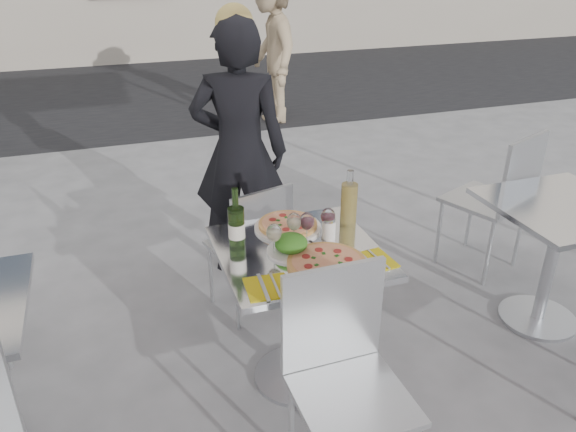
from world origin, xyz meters
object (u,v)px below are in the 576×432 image
object	(u,v)px
pizza_far	(288,225)
salad_plate	(291,245)
wineglass_white_a	(274,234)
woman_diner	(240,152)
wineglass_red_a	(307,222)
main_table	(298,289)
chair_far	(254,241)
chair_near	(343,365)
pedestrian_b	(271,48)
wineglass_white_b	(294,223)
pizza_near	(327,263)
carafe	(349,204)
napkin_left	(268,287)
sugar_shaker	(329,228)
side_table_right	(556,239)
wineglass_red_b	(328,218)
side_chair_rfar	(501,192)
napkin_right	(372,261)
wine_bottle	(236,226)

from	to	relation	value
pizza_far	salad_plate	world-z (taller)	salad_plate
pizza_far	wineglass_white_a	size ratio (longest dim) A/B	2.07
woman_diner	wineglass_red_a	xyz separation A→B (m)	(0.04, -1.10, 0.03)
main_table	woman_diner	size ratio (longest dim) A/B	0.45
chair_far	chair_near	world-z (taller)	chair_near
pizza_far	wineglass_white_a	distance (m)	0.29
main_table	pedestrian_b	size ratio (longest dim) A/B	0.43
pedestrian_b	wineglass_white_b	bearing A→B (deg)	-14.59
chair_near	woman_diner	world-z (taller)	woman_diner
woman_diner	pizza_near	size ratio (longest dim) A/B	4.77
carafe	pizza_near	bearing A→B (deg)	-127.61
woman_diner	wineglass_white_b	bearing A→B (deg)	109.65
woman_diner	napkin_left	bearing A→B (deg)	100.97
chair_near	sugar_shaker	world-z (taller)	chair_near
chair_near	wineglass_white_a	xyz separation A→B (m)	(-0.10, 0.54, 0.31)
side_table_right	sugar_shaker	distance (m)	1.36
pizza_far	chair_near	bearing A→B (deg)	-92.83
chair_far	pedestrian_b	size ratio (longest dim) A/B	0.48
chair_far	wineglass_white_b	world-z (taller)	wineglass_white_b
salad_plate	wineglass_white_b	distance (m)	0.11
wineglass_red_b	salad_plate	bearing A→B (deg)	-162.19
woman_diner	carafe	bearing A→B (deg)	127.08
side_chair_rfar	salad_plate	distance (m)	1.72
wineglass_red_b	napkin_left	distance (m)	0.50
chair_far	carafe	xyz separation A→B (m)	(0.36, -0.45, 0.37)
carafe	wineglass_red_b	distance (m)	0.17
side_table_right	pizza_far	bearing A→B (deg)	171.73
woman_diner	pedestrian_b	world-z (taller)	pedestrian_b
wineglass_red_a	napkin_right	world-z (taller)	wineglass_red_a
wineglass_red_b	wine_bottle	bearing A→B (deg)	173.51
chair_far	pizza_far	xyz separation A→B (m)	(0.07, -0.38, 0.27)
wineglass_red_b	napkin_right	world-z (taller)	wineglass_red_b
pizza_far	carafe	xyz separation A→B (m)	(0.29, -0.07, 0.10)
woman_diner	wineglass_white_a	world-z (taller)	woman_diner
pedestrian_b	salad_plate	world-z (taller)	pedestrian_b
sugar_shaker	side_table_right	bearing A→B (deg)	-2.46
pizza_near	wineglass_red_b	xyz separation A→B (m)	(0.09, 0.22, 0.10)
pedestrian_b	wineglass_white_b	size ratio (longest dim) A/B	11.08
sugar_shaker	wineglass_red_a	bearing A→B (deg)	-173.58
pizza_near	salad_plate	distance (m)	0.19
pedestrian_b	wineglass_white_b	world-z (taller)	pedestrian_b
wineglass_white_b	side_chair_rfar	bearing A→B (deg)	17.96
main_table	wineglass_white_a	world-z (taller)	wineglass_white_a
main_table	wineglass_red_b	distance (m)	0.36
wineglass_red_a	napkin_left	size ratio (longest dim) A/B	0.79
chair_far	sugar_shaker	size ratio (longest dim) A/B	7.80
pizza_far	pedestrian_b	bearing A→B (deg)	73.84
wine_bottle	wineglass_white_b	distance (m)	0.26
carafe	wine_bottle	bearing A→B (deg)	-175.77
salad_plate	wineglass_white_a	distance (m)	0.11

